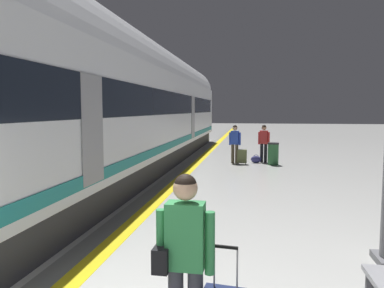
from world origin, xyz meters
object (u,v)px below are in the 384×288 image
waste_bin (273,154)px  passenger_mid (235,141)px  traveller_foreground (184,253)px  passenger_near (264,141)px  duffel_bag_near (256,159)px  suitcase_mid (242,156)px  high_speed_train (117,102)px

waste_bin → passenger_mid: bearing=174.2°
traveller_foreground → passenger_mid: (-0.15, 12.54, -0.04)m
passenger_mid → passenger_near: bearing=21.0°
passenger_mid → waste_bin: (1.59, -0.16, -0.48)m
duffel_bag_near → suitcase_mid: suitcase_mid is taller
passenger_mid → high_speed_train: bearing=-131.0°
passenger_near → duffel_bag_near: (-0.32, -0.23, -0.79)m
suitcase_mid → passenger_mid: bearing=140.8°
traveller_foreground → high_speed_train: bearing=114.2°
passenger_mid → waste_bin: size_ratio=1.78×
traveller_foreground → waste_bin: 12.47m
suitcase_mid → traveller_foreground: bearing=-90.8°
high_speed_train → traveller_foreground: size_ratio=19.67×
high_speed_train → waste_bin: high_speed_train is taller
traveller_foreground → passenger_near: traveller_foreground is taller
traveller_foreground → suitcase_mid: 12.30m
high_speed_train → suitcase_mid: (3.94, 3.90, -2.17)m
duffel_bag_near → high_speed_train: bearing=-135.8°
high_speed_train → waste_bin: size_ratio=36.79×
high_speed_train → duffel_bag_near: (4.51, 4.39, -2.35)m
high_speed_train → passenger_near: high_speed_train is taller
duffel_bag_near → waste_bin: (0.69, -0.39, 0.30)m
high_speed_train → passenger_mid: high_speed_train is taller
passenger_near → passenger_mid: (-1.22, -0.47, 0.00)m
duffel_bag_near → waste_bin: waste_bin is taller
traveller_foreground → duffel_bag_near: size_ratio=3.87×
passenger_near → traveller_foreground: bearing=-94.7°
passenger_mid → waste_bin: bearing=-5.8°
suitcase_mid → passenger_near: bearing=39.1°
traveller_foreground → passenger_near: size_ratio=1.05×
passenger_near → waste_bin: passenger_near is taller
traveller_foreground → passenger_near: bearing=85.3°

